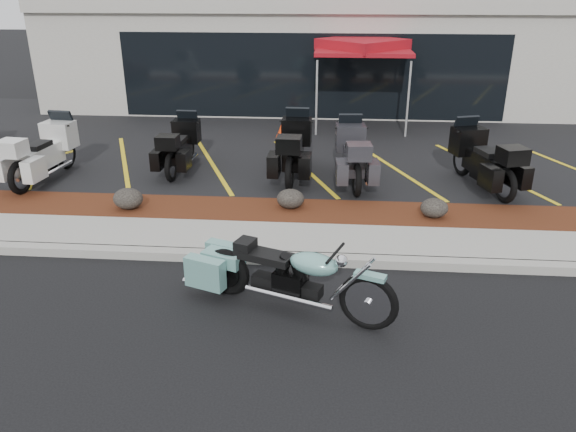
# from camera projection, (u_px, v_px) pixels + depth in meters

# --- Properties ---
(ground) EXTENTS (90.00, 90.00, 0.00)m
(ground) POSITION_uv_depth(u_px,v_px,m) (281.00, 290.00, 8.43)
(ground) COLOR black
(ground) RESTS_ON ground
(curb) EXTENTS (24.00, 0.25, 0.15)m
(curb) POSITION_uv_depth(u_px,v_px,m) (286.00, 258.00, 9.22)
(curb) COLOR gray
(curb) RESTS_ON ground
(sidewalk) EXTENTS (24.00, 1.20, 0.15)m
(sidewalk) POSITION_uv_depth(u_px,v_px,m) (290.00, 240.00, 9.87)
(sidewalk) COLOR gray
(sidewalk) RESTS_ON ground
(mulch_bed) EXTENTS (24.00, 1.20, 0.16)m
(mulch_bed) POSITION_uv_depth(u_px,v_px,m) (294.00, 214.00, 10.97)
(mulch_bed) COLOR black
(mulch_bed) RESTS_ON ground
(upper_lot) EXTENTS (26.00, 9.60, 0.15)m
(upper_lot) POSITION_uv_depth(u_px,v_px,m) (307.00, 141.00, 15.92)
(upper_lot) COLOR black
(upper_lot) RESTS_ON ground
(dealership_building) EXTENTS (18.00, 8.16, 4.00)m
(dealership_building) POSITION_uv_depth(u_px,v_px,m) (316.00, 46.00, 20.92)
(dealership_building) COLOR #A49F94
(dealership_building) RESTS_ON ground
(boulder_left) EXTENTS (0.58, 0.48, 0.41)m
(boulder_left) POSITION_uv_depth(u_px,v_px,m) (128.00, 199.00, 10.92)
(boulder_left) COLOR black
(boulder_left) RESTS_ON mulch_bed
(boulder_mid) EXTENTS (0.54, 0.45, 0.38)m
(boulder_mid) POSITION_uv_depth(u_px,v_px,m) (290.00, 199.00, 10.96)
(boulder_mid) COLOR black
(boulder_mid) RESTS_ON mulch_bed
(boulder_right) EXTENTS (0.52, 0.43, 0.37)m
(boulder_right) POSITION_uv_depth(u_px,v_px,m) (434.00, 208.00, 10.53)
(boulder_right) COLOR black
(boulder_right) RESTS_ON mulch_bed
(hero_cruiser) EXTENTS (3.13, 1.80, 1.07)m
(hero_cruiser) POSITION_uv_depth(u_px,v_px,m) (369.00, 294.00, 7.28)
(hero_cruiser) COLOR #6AA59D
(hero_cruiser) RESTS_ON ground
(touring_white) EXTENTS (1.18, 2.48, 1.39)m
(touring_white) POSITION_uv_depth(u_px,v_px,m) (64.00, 140.00, 13.08)
(touring_white) COLOR silver
(touring_white) RESTS_ON upper_lot
(touring_black_front) EXTENTS (0.87, 2.18, 1.26)m
(touring_black_front) POSITION_uv_depth(u_px,v_px,m) (188.00, 136.00, 13.70)
(touring_black_front) COLOR black
(touring_black_front) RESTS_ON upper_lot
(touring_black_mid) EXTENTS (1.00, 2.45, 1.41)m
(touring_black_mid) POSITION_uv_depth(u_px,v_px,m) (297.00, 137.00, 13.33)
(touring_black_mid) COLOR black
(touring_black_mid) RESTS_ON upper_lot
(touring_grey) EXTENTS (1.07, 2.39, 1.36)m
(touring_grey) POSITION_uv_depth(u_px,v_px,m) (349.00, 143.00, 12.94)
(touring_grey) COLOR #2C2B30
(touring_grey) RESTS_ON upper_lot
(touring_black_rear) EXTENTS (1.57, 2.54, 1.38)m
(touring_black_rear) POSITION_uv_depth(u_px,v_px,m) (464.00, 146.00, 12.61)
(touring_black_rear) COLOR black
(touring_black_rear) RESTS_ON upper_lot
(traffic_cone) EXTENTS (0.39, 0.39, 0.46)m
(traffic_cone) POSITION_uv_depth(u_px,v_px,m) (282.00, 129.00, 15.93)
(traffic_cone) COLOR #EE3507
(traffic_cone) RESTS_ON upper_lot
(popup_canopy) EXTENTS (3.57, 3.57, 2.55)m
(popup_canopy) POSITION_uv_depth(u_px,v_px,m) (362.00, 47.00, 16.42)
(popup_canopy) COLOR silver
(popup_canopy) RESTS_ON upper_lot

